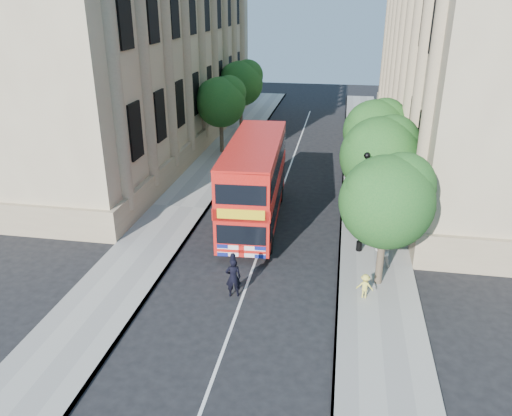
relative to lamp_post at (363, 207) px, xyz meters
The scene contains 17 objects.
ground 8.20m from the lamp_post, 129.81° to the right, with size 120.00×120.00×0.00m, color black.
pavement_right 4.75m from the lamp_post, 79.38° to the left, with size 3.50×80.00×0.12m, color gray.
pavement_left 11.73m from the lamp_post, 159.59° to the left, with size 3.50×80.00×0.12m, color gray.
building_right 21.06m from the lamp_post, 63.95° to the left, with size 12.00×38.00×18.00m, color tan.
building_left 26.82m from the lamp_post, 136.25° to the left, with size 12.00×38.00×18.00m, color tan.
tree_right_near 3.54m from the lamp_post, 74.15° to the right, with size 4.00×4.00×6.08m.
tree_right_mid 3.70m from the lamp_post, 74.48° to the left, with size 4.20×4.20×6.37m.
tree_right_far 9.25m from the lamp_post, 84.67° to the left, with size 4.00×4.00×6.15m.
tree_left_far 19.52m from the lamp_post, 124.35° to the left, with size 4.00×4.00×6.30m.
tree_left_back 26.51m from the lamp_post, 114.51° to the left, with size 4.20×4.20×6.65m.
lamp_post is the anchor object (origin of this frame).
double_decker_bus 6.43m from the lamp_post, 155.48° to the left, with size 3.22×10.29×4.70m.
box_van 8.72m from the lamp_post, 147.22° to the left, with size 2.46×5.15×2.85m.
police_constable 7.53m from the lamp_post, 137.21° to the right, with size 0.66×0.43×1.81m, color black.
woman_pedestrian 2.39m from the lamp_post, 54.99° to the right, with size 0.81×0.63×1.66m, color beige.
child_a 2.30m from the lamp_post, 51.70° to the left, with size 0.73×0.30×1.24m, color orange.
child_b 4.72m from the lamp_post, 87.92° to the right, with size 0.71×0.41×1.10m, color #E2D34D.
Camera 1 is at (3.76, -17.03, 11.92)m, focal length 35.00 mm.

